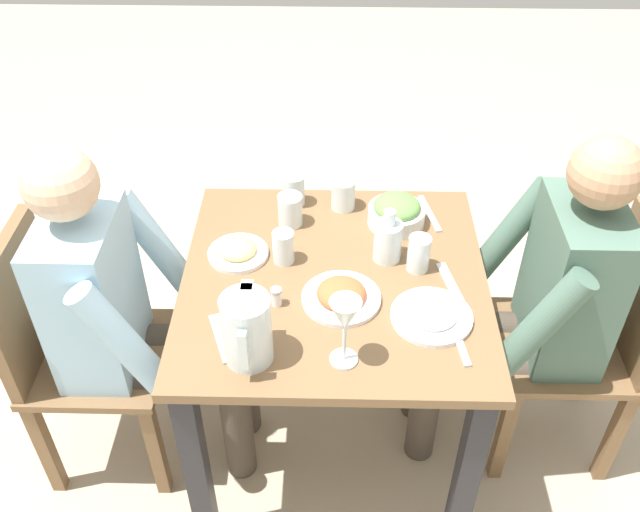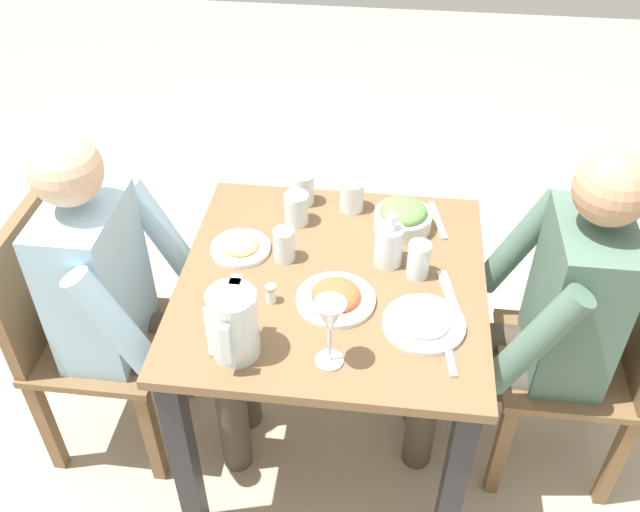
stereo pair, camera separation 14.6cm
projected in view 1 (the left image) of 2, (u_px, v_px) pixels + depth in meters
name	position (u px, v px, depth m)	size (l,w,h in m)	color
ground_plane	(331.00, 437.00, 2.41)	(8.00, 8.00, 0.00)	tan
dining_table	(334.00, 312.00, 2.02)	(0.84, 0.84, 0.74)	brown
chair_near	(69.00, 344.00, 2.08)	(0.40, 0.40, 0.87)	brown
chair_far	(593.00, 334.00, 2.12)	(0.40, 0.40, 0.87)	brown
diner_near	(128.00, 311.00, 1.99)	(0.48, 0.53, 1.16)	#9EC6E0
diner_far	(535.00, 298.00, 2.03)	(0.48, 0.53, 1.16)	#4C6B5B
water_pitcher	(247.00, 329.00, 1.65)	(0.16, 0.12, 0.19)	silver
salad_bowl	(396.00, 212.00, 2.10)	(0.17, 0.17, 0.09)	white
plate_fries	(238.00, 251.00, 2.00)	(0.17, 0.17, 0.04)	white
plate_rice_curry	(341.00, 295.00, 1.85)	(0.21, 0.21, 0.05)	white
plate_yoghurt	(432.00, 315.00, 1.80)	(0.21, 0.21, 0.04)	white
water_glass_near_left	(283.00, 247.00, 1.96)	(0.06, 0.06, 0.10)	silver
water_glass_by_pitcher	(419.00, 254.00, 1.93)	(0.06, 0.06, 0.11)	silver
water_glass_far_left	(290.00, 210.00, 2.09)	(0.07, 0.07, 0.10)	silver
water_glass_near_right	(294.00, 190.00, 2.17)	(0.07, 0.07, 0.10)	silver
water_glass_far_right	(343.00, 194.00, 2.16)	(0.07, 0.07, 0.10)	silver
wine_glass	(345.00, 319.00, 1.61)	(0.08, 0.08, 0.20)	silver
oil_carafe	(388.00, 242.00, 1.96)	(0.08, 0.08, 0.16)	silver
salt_shaker	(276.00, 297.00, 1.84)	(0.03, 0.03, 0.05)	white
fork_near	(451.00, 284.00, 1.91)	(0.17, 0.03, 0.01)	silver
knife_near	(429.00, 214.00, 2.15)	(0.18, 0.02, 0.01)	silver
fork_far	(221.00, 338.00, 1.75)	(0.17, 0.03, 0.01)	silver
knife_far	(458.00, 338.00, 1.75)	(0.18, 0.02, 0.01)	silver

